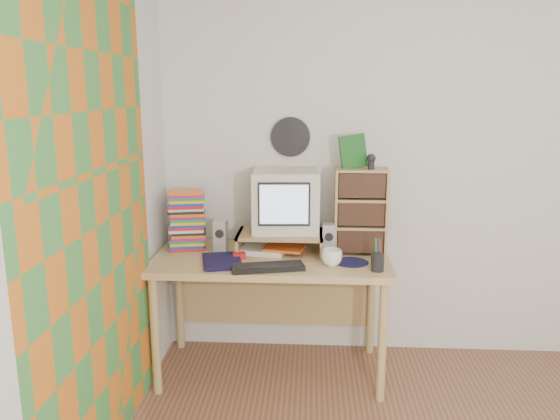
# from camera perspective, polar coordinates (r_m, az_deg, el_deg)

# --- Properties ---
(back_wall) EXTENTS (3.50, 0.00, 3.50)m
(back_wall) POSITION_cam_1_polar(r_m,az_deg,el_deg) (3.60, 16.09, 4.44)
(back_wall) COLOR silver
(back_wall) RESTS_ON floor
(left_wall) EXTENTS (0.00, 3.50, 3.50)m
(left_wall) POSITION_cam_1_polar(r_m,az_deg,el_deg) (2.04, -24.84, -2.23)
(left_wall) COLOR silver
(left_wall) RESTS_ON floor
(curtain) EXTENTS (0.00, 2.20, 2.20)m
(curtain) POSITION_cam_1_polar(r_m,az_deg,el_deg) (2.46, -18.63, -1.70)
(curtain) COLOR #CA691C
(curtain) RESTS_ON left_wall
(wall_disc) EXTENTS (0.25, 0.02, 0.25)m
(wall_disc) POSITION_cam_1_polar(r_m,az_deg,el_deg) (3.48, 1.10, 7.64)
(wall_disc) COLOR black
(wall_disc) RESTS_ON back_wall
(desk) EXTENTS (1.40, 0.70, 0.75)m
(desk) POSITION_cam_1_polar(r_m,az_deg,el_deg) (3.37, -0.87, -6.71)
(desk) COLOR tan
(desk) RESTS_ON floor
(monitor_riser) EXTENTS (0.52, 0.30, 0.12)m
(monitor_riser) POSITION_cam_1_polar(r_m,az_deg,el_deg) (3.34, 0.02, -2.81)
(monitor_riser) COLOR tan
(monitor_riser) RESTS_ON desk
(crt_monitor) EXTENTS (0.42, 0.42, 0.37)m
(crt_monitor) POSITION_cam_1_polar(r_m,az_deg,el_deg) (3.33, 0.56, 0.94)
(crt_monitor) COLOR beige
(crt_monitor) RESTS_ON monitor_riser
(speaker_left) EXTENTS (0.08, 0.08, 0.21)m
(speaker_left) POSITION_cam_1_polar(r_m,az_deg,el_deg) (3.32, -6.21, -2.81)
(speaker_left) COLOR #ACABB0
(speaker_left) RESTS_ON desk
(speaker_right) EXTENTS (0.08, 0.08, 0.20)m
(speaker_right) POSITION_cam_1_polar(r_m,az_deg,el_deg) (3.26, 5.12, -3.13)
(speaker_right) COLOR #ACABB0
(speaker_right) RESTS_ON desk
(keyboard) EXTENTS (0.42, 0.22, 0.03)m
(keyboard) POSITION_cam_1_polar(r_m,az_deg,el_deg) (3.03, -1.29, -6.00)
(keyboard) COLOR black
(keyboard) RESTS_ON desk
(dvd_stack) EXTENTS (0.24, 0.19, 0.30)m
(dvd_stack) POSITION_cam_1_polar(r_m,az_deg,el_deg) (3.43, -9.66, -1.57)
(dvd_stack) COLOR brown
(dvd_stack) RESTS_ON desk
(cd_rack) EXTENTS (0.31, 0.17, 0.52)m
(cd_rack) POSITION_cam_1_polar(r_m,az_deg,el_deg) (3.30, 8.39, -0.14)
(cd_rack) COLOR tan
(cd_rack) RESTS_ON desk
(mug) EXTENTS (0.13, 0.13, 0.09)m
(mug) POSITION_cam_1_polar(r_m,az_deg,el_deg) (3.10, 5.43, -4.96)
(mug) COLOR white
(mug) RESTS_ON desk
(diary) EXTENTS (0.30, 0.25, 0.05)m
(diary) POSITION_cam_1_polar(r_m,az_deg,el_deg) (3.15, -8.05, -5.16)
(diary) COLOR #110E34
(diary) RESTS_ON desk
(mousepad) EXTENTS (0.23, 0.23, 0.00)m
(mousepad) POSITION_cam_1_polar(r_m,az_deg,el_deg) (3.18, 7.46, -5.44)
(mousepad) COLOR #101036
(mousepad) RESTS_ON desk
(pen_cup) EXTENTS (0.08, 0.08, 0.14)m
(pen_cup) POSITION_cam_1_polar(r_m,az_deg,el_deg) (3.04, 10.17, -5.00)
(pen_cup) COLOR black
(pen_cup) RESTS_ON desk
(papers) EXTENTS (0.30, 0.25, 0.04)m
(papers) POSITION_cam_1_polar(r_m,az_deg,el_deg) (3.34, -0.88, -4.14)
(papers) COLOR silver
(papers) RESTS_ON desk
(red_box) EXTENTS (0.08, 0.07, 0.04)m
(red_box) POSITION_cam_1_polar(r_m,az_deg,el_deg) (3.22, -4.30, -4.81)
(red_box) COLOR red
(red_box) RESTS_ON desk
(game_box) EXTENTS (0.16, 0.07, 0.20)m
(game_box) POSITION_cam_1_polar(r_m,az_deg,el_deg) (3.26, 7.62, 6.09)
(game_box) COLOR #19581D
(game_box) RESTS_ON cd_rack
(webcam) EXTENTS (0.05, 0.05, 0.09)m
(webcam) POSITION_cam_1_polar(r_m,az_deg,el_deg) (3.22, 9.50, 5.02)
(webcam) COLOR black
(webcam) RESTS_ON cd_rack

